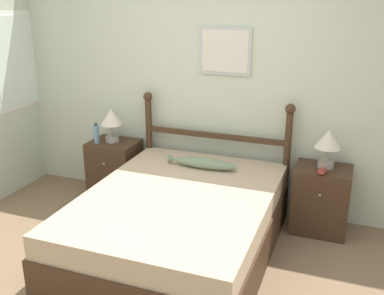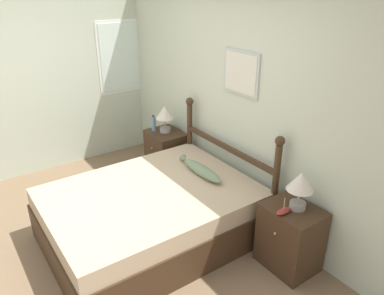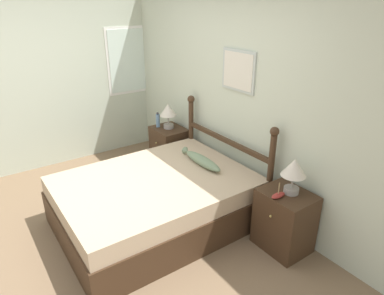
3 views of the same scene
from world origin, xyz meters
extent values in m
plane|color=#7A6047|center=(0.00, 0.00, 0.00)|extent=(16.00, 16.00, 0.00)
cube|color=beige|center=(0.00, 1.73, 1.27)|extent=(6.40, 0.06, 2.55)
cube|color=#ADB7B2|center=(0.19, 1.69, 1.62)|extent=(0.52, 0.02, 0.46)
cube|color=beige|center=(0.19, 1.68, 1.62)|extent=(0.46, 0.01, 0.40)
cube|color=white|center=(-2.10, 1.55, 1.45)|extent=(0.01, 0.97, 1.04)
cube|color=silver|center=(-2.09, 1.55, 1.45)|extent=(0.01, 0.89, 0.96)
cube|color=#3D2819|center=(0.13, 0.61, 0.19)|extent=(1.54, 2.06, 0.38)
cube|color=tan|center=(0.13, 0.61, 0.47)|extent=(1.50, 2.02, 0.19)
cylinder|color=#3D2819|center=(-0.61, 1.61, 0.54)|extent=(0.07, 0.07, 1.09)
sphere|color=#3D2819|center=(-0.61, 1.61, 1.13)|extent=(0.10, 0.10, 0.10)
cylinder|color=#3D2819|center=(0.87, 1.61, 0.54)|extent=(0.07, 0.07, 1.09)
sphere|color=#3D2819|center=(0.87, 1.61, 1.13)|extent=(0.10, 0.10, 0.10)
cube|color=#3D2819|center=(0.13, 1.61, 0.78)|extent=(1.48, 0.05, 0.05)
cube|color=#3D2819|center=(-0.97, 1.46, 0.32)|extent=(0.51, 0.41, 0.63)
sphere|color=tan|center=(-0.97, 1.25, 0.46)|extent=(0.02, 0.02, 0.02)
cube|color=#3D2819|center=(1.23, 1.46, 0.32)|extent=(0.51, 0.41, 0.63)
sphere|color=tan|center=(1.23, 1.25, 0.46)|extent=(0.02, 0.02, 0.02)
cylinder|color=gray|center=(-0.98, 1.47, 0.66)|extent=(0.14, 0.14, 0.06)
cylinder|color=gray|center=(-0.98, 1.47, 0.76)|extent=(0.02, 0.02, 0.13)
cone|color=beige|center=(-0.98, 1.47, 0.91)|extent=(0.24, 0.24, 0.17)
cylinder|color=gray|center=(1.24, 1.49, 0.66)|extent=(0.14, 0.14, 0.06)
cylinder|color=gray|center=(1.24, 1.49, 0.76)|extent=(0.02, 0.02, 0.13)
cone|color=beige|center=(1.24, 1.49, 0.91)|extent=(0.24, 0.24, 0.17)
cylinder|color=#668CB2|center=(-1.11, 1.37, 0.73)|extent=(0.06, 0.06, 0.19)
sphere|color=#333338|center=(-1.11, 1.37, 0.84)|extent=(0.04, 0.04, 0.04)
ellipsoid|color=maroon|center=(1.22, 1.33, 0.65)|extent=(0.07, 0.16, 0.04)
cylinder|color=#997F56|center=(1.22, 1.33, 0.73)|extent=(0.01, 0.01, 0.12)
ellipsoid|color=gray|center=(0.16, 1.24, 0.62)|extent=(0.63, 0.14, 0.10)
cone|color=gray|center=(-0.18, 1.24, 0.62)|extent=(0.06, 0.09, 0.09)
camera|label=1|loc=(1.43, -2.54, 2.17)|focal=42.00mm
camera|label=2|loc=(3.00, -0.89, 2.52)|focal=35.00mm
camera|label=3|loc=(3.03, -0.93, 2.36)|focal=32.00mm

